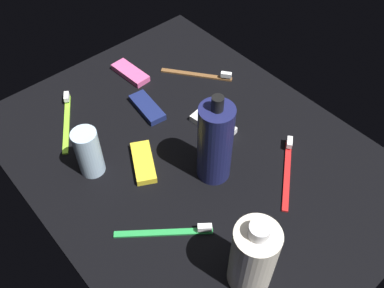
# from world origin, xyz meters

# --- Properties ---
(ground_plane) EXTENTS (0.84, 0.64, 0.01)m
(ground_plane) POSITION_xyz_m (0.00, 0.00, -0.01)
(ground_plane) COLOR black
(lotion_bottle) EXTENTS (0.07, 0.07, 0.21)m
(lotion_bottle) POSITION_xyz_m (0.07, -0.00, 0.09)
(lotion_bottle) COLOR #1A1E4F
(lotion_bottle) RESTS_ON ground_plane
(bodywash_bottle) EXTENTS (0.07, 0.07, 0.17)m
(bodywash_bottle) POSITION_xyz_m (0.27, -0.11, 0.07)
(bodywash_bottle) COLOR silver
(bodywash_bottle) RESTS_ON ground_plane
(deodorant_stick) EXTENTS (0.05, 0.05, 0.11)m
(deodorant_stick) POSITION_xyz_m (-0.10, -0.18, 0.05)
(deodorant_stick) COLOR silver
(deodorant_stick) RESTS_ON ground_plane
(toothbrush_red) EXTENTS (0.12, 0.15, 0.02)m
(toothbrush_red) POSITION_xyz_m (0.16, 0.12, 0.01)
(toothbrush_red) COLOR red
(toothbrush_red) RESTS_ON ground_plane
(toothbrush_lime) EXTENTS (0.16, 0.11, 0.02)m
(toothbrush_lime) POSITION_xyz_m (-0.26, -0.15, 0.01)
(toothbrush_lime) COLOR #8CD133
(toothbrush_lime) RESTS_ON ground_plane
(toothbrush_brown) EXTENTS (0.15, 0.12, 0.02)m
(toothbrush_brown) POSITION_xyz_m (-0.17, 0.18, 0.01)
(toothbrush_brown) COLOR brown
(toothbrush_brown) RESTS_ON ground_plane
(toothbrush_green) EXTENTS (0.12, 0.15, 0.02)m
(toothbrush_green) POSITION_xyz_m (0.12, -0.15, 0.01)
(toothbrush_green) COLOR green
(toothbrush_green) RESTS_ON ground_plane
(snack_bar_navy) EXTENTS (0.11, 0.05, 0.01)m
(snack_bar_navy) POSITION_xyz_m (-0.17, 0.01, 0.01)
(snack_bar_navy) COLOR navy
(snack_bar_navy) RESTS_ON ground_plane
(snack_bar_yellow) EXTENTS (0.11, 0.08, 0.01)m
(snack_bar_yellow) POSITION_xyz_m (-0.04, -0.10, 0.01)
(snack_bar_yellow) COLOR yellow
(snack_bar_yellow) RESTS_ON ground_plane
(snack_bar_pink) EXTENTS (0.11, 0.05, 0.01)m
(snack_bar_pink) POSITION_xyz_m (-0.29, 0.05, 0.01)
(snack_bar_pink) COLOR #E55999
(snack_bar_pink) RESTS_ON ground_plane
(snack_bar_white) EXTENTS (0.11, 0.06, 0.01)m
(snack_bar_white) POSITION_xyz_m (-0.03, 0.09, 0.01)
(snack_bar_white) COLOR white
(snack_bar_white) RESTS_ON ground_plane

